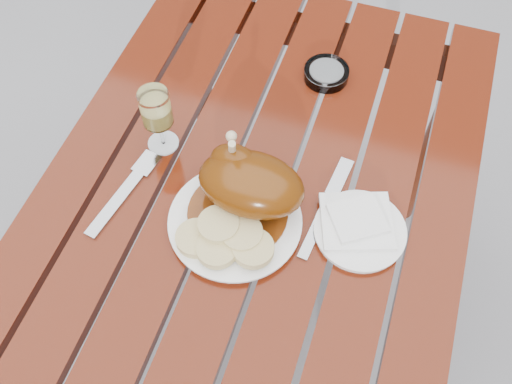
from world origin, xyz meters
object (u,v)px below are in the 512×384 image
Objects in this scene: dinner_plate at (235,222)px; wine_glass at (158,120)px; ashtray at (326,74)px; table at (253,277)px; side_plate at (360,231)px.

wine_glass is (-0.20, 0.13, 0.06)m from dinner_plate.
dinner_plate is at bearing -98.95° from ashtray.
dinner_plate is 0.24m from wine_glass.
table is 7.16× the size of side_plate.
ashtray reaches higher than table.
ashtray is (0.06, 0.41, 0.00)m from dinner_plate.
side_plate is 1.72× the size of ashtray.
side_plate is at bearing 14.00° from dinner_plate.
dinner_plate is at bearing -166.00° from side_plate.
dinner_plate reaches higher than table.
wine_glass reaches higher than table.
dinner_plate is 0.23m from side_plate.
ashtray is at bearing 80.99° from table.
side_plate is at bearing -9.99° from wine_glass.
wine_glass is at bearing 163.89° from table.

